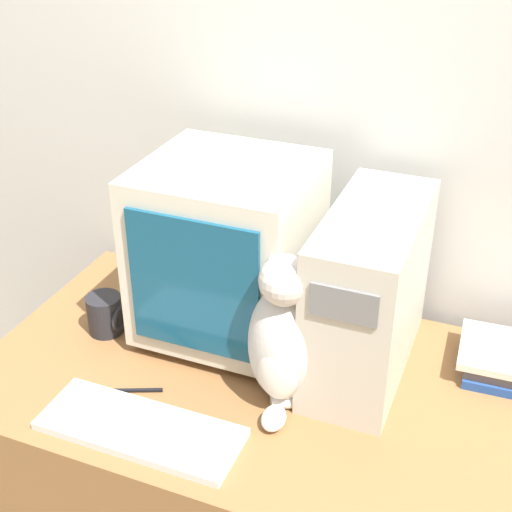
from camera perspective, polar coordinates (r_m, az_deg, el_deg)
wall_back at (r=1.77m, az=6.04°, el=12.77°), size 7.00×0.05×2.50m
desk at (r=1.90m, az=0.54°, el=-17.99°), size 1.32×0.75×0.71m
crt_monitor at (r=1.69m, az=-2.27°, el=0.42°), size 0.38×0.37×0.44m
computer_tower at (r=1.61m, az=9.03°, el=-2.93°), size 0.19×0.46×0.39m
keyboard at (r=1.54m, az=-9.25°, el=-13.46°), size 0.43×0.16×0.02m
cat at (r=1.51m, az=2.45°, el=-6.61°), size 0.26×0.24×0.37m
book_stack at (r=1.75m, az=18.45°, el=-7.79°), size 0.16×0.20×0.06m
pen at (r=1.64m, az=-10.08°, el=-10.53°), size 0.14×0.07×0.01m
mug at (r=1.81m, az=-11.92°, el=-4.59°), size 0.09×0.09×0.10m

